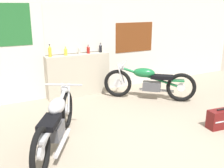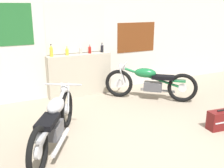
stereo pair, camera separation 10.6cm
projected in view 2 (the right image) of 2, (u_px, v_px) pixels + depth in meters
The scene contains 11 objects.
ground_plane at pixel (168, 156), 3.87m from camera, with size 24.00×24.00×0.00m, color gray.
wall_back at pixel (84, 37), 6.38m from camera, with size 10.00×0.07×2.80m.
sill_counter at pixel (80, 75), 6.39m from camera, with size 1.56×0.28×1.02m.
bottle_leftmost at pixel (51, 51), 5.92m from camera, with size 0.07×0.07×0.29m.
bottle_left_center at pixel (67, 51), 6.10m from camera, with size 0.07×0.07×0.20m.
bottle_center at pixel (81, 50), 6.27m from camera, with size 0.06×0.06×0.20m.
bottle_right_center at pixel (90, 49), 6.35m from camera, with size 0.07×0.07×0.21m.
bottle_rightmost at pixel (102, 48), 6.49m from camera, with size 0.07×0.07×0.23m.
motorcycle_silver at pixel (55, 122), 4.02m from camera, with size 1.18×1.87×0.86m.
motorcycle_green at pixel (150, 82), 6.12m from camera, with size 1.70×1.47×0.85m.
hard_case_darkred at pixel (220, 120), 4.68m from camera, with size 0.47×0.26×0.37m.
Camera 2 is at (-2.27, -2.68, 2.13)m, focal length 42.00 mm.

